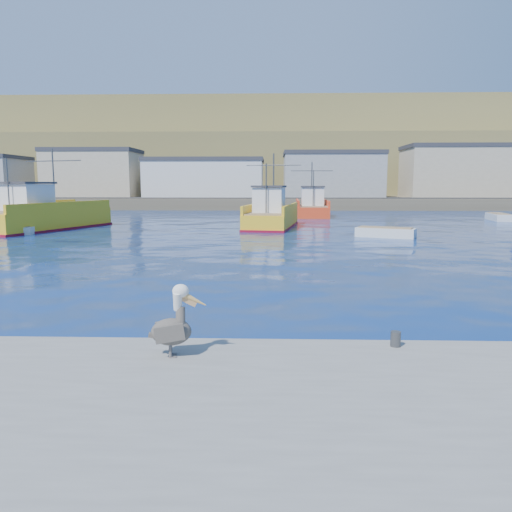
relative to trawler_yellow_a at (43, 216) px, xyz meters
The scene contains 10 objects.
ground 32.40m from the trawler_yellow_a, 56.22° to the right, with size 260.00×260.00×0.00m, color navy.
dock_bollards 35.57m from the trawler_yellow_a, 58.46° to the right, with size 36.20×0.20×0.30m.
far_shore 84.61m from the trawler_yellow_a, 77.66° to the left, with size 200.00×81.00×24.00m.
trawler_yellow_a is the anchor object (origin of this frame).
trawler_yellow_b 18.68m from the trawler_yellow_a, ahead, with size 4.97×10.42×6.35m.
boat_orange 28.99m from the trawler_yellow_a, 37.09° to the left, with size 4.81×9.26×6.19m.
skiff_left 4.26m from the trawler_yellow_a, 99.17° to the right, with size 3.54×1.62×0.74m.
skiff_mid 26.96m from the trawler_yellow_a, 10.87° to the right, with size 4.21×2.90×0.87m.
skiff_far 43.22m from the trawler_yellow_a, 15.66° to the left, with size 2.01×4.36×0.91m.
pelican 35.24m from the trawler_yellow_a, 61.59° to the right, with size 1.10×0.55×1.35m.
Camera 1 is at (0.57, -12.91, 3.65)m, focal length 35.00 mm.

